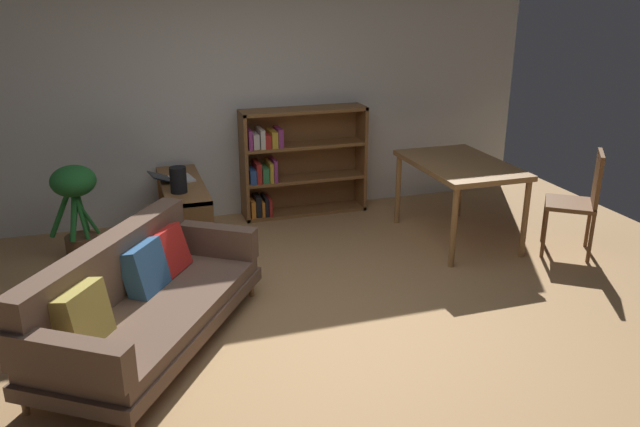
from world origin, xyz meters
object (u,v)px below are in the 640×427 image
media_console (184,215)px  desk_speaker (178,180)px  dining_table (460,170)px  dining_chair_near (581,197)px  fabric_couch (140,298)px  potted_floor_plant (76,202)px  bookshelf (295,162)px  open_laptop (174,178)px

media_console → desk_speaker: desk_speaker is taller
dining_table → dining_chair_near: (0.90, -0.67, -0.16)m
fabric_couch → potted_floor_plant: size_ratio=2.32×
media_console → desk_speaker: size_ratio=5.40×
fabric_couch → potted_floor_plant: (-0.46, 1.71, 0.20)m
dining_table → bookshelf: bearing=136.1°
media_console → desk_speaker: (-0.06, -0.30, 0.45)m
fabric_couch → open_laptop: bearing=76.8°
bookshelf → fabric_couch: bearing=-127.1°
desk_speaker → dining_chair_near: size_ratio=0.24×
fabric_couch → open_laptop: fabric_couch is taller
media_console → potted_floor_plant: potted_floor_plant is taller
dining_chair_near → bookshelf: (-2.22, 1.94, 0.03)m
dining_chair_near → bookshelf: bookshelf is taller
media_console → potted_floor_plant: 1.00m
open_laptop → desk_speaker: bearing=-89.0°
media_console → dining_table: (2.60, -0.70, 0.41)m
fabric_couch → dining_table: size_ratio=1.63×
potted_floor_plant → bookshelf: 2.34m
fabric_couch → media_console: 1.88m
dining_table → desk_speaker: bearing=171.4°
desk_speaker → bookshelf: (1.34, 0.86, -0.17)m
open_laptop → potted_floor_plant: 0.93m
media_console → dining_table: dining_table is taller
desk_speaker → bookshelf: bookshelf is taller
dining_table → dining_chair_near: bearing=-36.6°
fabric_couch → dining_table: dining_table is taller
media_console → potted_floor_plant: size_ratio=1.42×
desk_speaker → dining_chair_near: dining_chair_near is taller
media_console → open_laptop: open_laptop is taller
dining_table → dining_chair_near: dining_chair_near is taller
fabric_couch → dining_chair_near: (4.01, 0.43, 0.20)m
fabric_couch → potted_floor_plant: potted_floor_plant is taller
desk_speaker → dining_table: (2.66, -0.40, -0.04)m
media_console → open_laptop: (-0.06, 0.10, 0.35)m
potted_floor_plant → dining_table: size_ratio=0.70×
desk_speaker → dining_chair_near: (3.56, -1.07, -0.19)m
desk_speaker → potted_floor_plant: bearing=167.5°
open_laptop → potted_floor_plant: potted_floor_plant is taller
open_laptop → dining_chair_near: (3.57, -1.47, -0.10)m
fabric_couch → potted_floor_plant: bearing=105.0°
media_console → dining_chair_near: 3.77m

